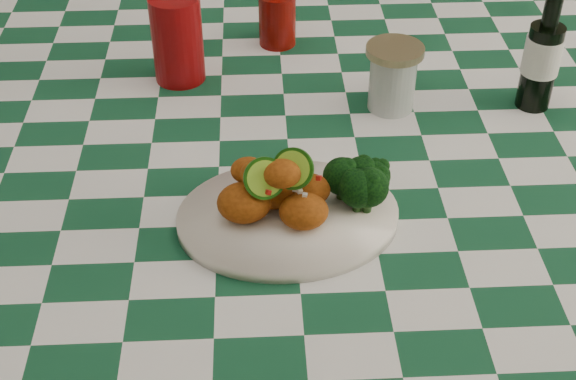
{
  "coord_description": "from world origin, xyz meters",
  "views": [
    {
      "loc": [
        -0.05,
        -1.0,
        1.48
      ],
      "look_at": [
        -0.01,
        -0.19,
        0.84
      ],
      "focal_mm": 50.0,
      "sensor_mm": 36.0,
      "label": 1
    }
  ],
  "objects_px": {
    "plate": "(288,217)",
    "red_tumbler": "(177,39)",
    "ketchup_bottle": "(277,8)",
    "wooden_chair_left": "(89,97)",
    "dining_table": "(288,316)",
    "fried_chicken_pile": "(282,187)",
    "mason_jar": "(393,78)",
    "beer_bottle": "(544,47)",
    "wooden_chair_right": "(362,90)"
  },
  "relations": [
    {
      "from": "mason_jar",
      "to": "wooden_chair_right",
      "type": "bearing_deg",
      "value": 85.09
    },
    {
      "from": "fried_chicken_pile",
      "to": "wooden_chair_left",
      "type": "height_order",
      "value": "wooden_chair_left"
    },
    {
      "from": "wooden_chair_right",
      "to": "red_tumbler",
      "type": "bearing_deg",
      "value": -106.54
    },
    {
      "from": "dining_table",
      "to": "wooden_chair_left",
      "type": "bearing_deg",
      "value": 123.53
    },
    {
      "from": "mason_jar",
      "to": "beer_bottle",
      "type": "xyz_separation_m",
      "value": [
        0.23,
        -0.01,
        0.05
      ]
    },
    {
      "from": "red_tumbler",
      "to": "wooden_chair_left",
      "type": "height_order",
      "value": "red_tumbler"
    },
    {
      "from": "ketchup_bottle",
      "to": "mason_jar",
      "type": "xyz_separation_m",
      "value": [
        0.17,
        -0.22,
        -0.02
      ]
    },
    {
      "from": "plate",
      "to": "fried_chicken_pile",
      "type": "bearing_deg",
      "value": 180.0
    },
    {
      "from": "ketchup_bottle",
      "to": "mason_jar",
      "type": "height_order",
      "value": "ketchup_bottle"
    },
    {
      "from": "beer_bottle",
      "to": "wooden_chair_left",
      "type": "bearing_deg",
      "value": 144.74
    },
    {
      "from": "fried_chicken_pile",
      "to": "ketchup_bottle",
      "type": "bearing_deg",
      "value": 88.47
    },
    {
      "from": "plate",
      "to": "wooden_chair_left",
      "type": "height_order",
      "value": "wooden_chair_left"
    },
    {
      "from": "red_tumbler",
      "to": "mason_jar",
      "type": "distance_m",
      "value": 0.36
    },
    {
      "from": "plate",
      "to": "beer_bottle",
      "type": "xyz_separation_m",
      "value": [
        0.41,
        0.27,
        0.1
      ]
    },
    {
      "from": "mason_jar",
      "to": "beer_bottle",
      "type": "height_order",
      "value": "beer_bottle"
    },
    {
      "from": "plate",
      "to": "mason_jar",
      "type": "bearing_deg",
      "value": 57.22
    },
    {
      "from": "red_tumbler",
      "to": "ketchup_bottle",
      "type": "height_order",
      "value": "red_tumbler"
    },
    {
      "from": "fried_chicken_pile",
      "to": "ketchup_bottle",
      "type": "distance_m",
      "value": 0.5
    },
    {
      "from": "fried_chicken_pile",
      "to": "red_tumbler",
      "type": "bearing_deg",
      "value": 112.01
    },
    {
      "from": "fried_chicken_pile",
      "to": "red_tumbler",
      "type": "xyz_separation_m",
      "value": [
        -0.15,
        0.38,
        0.01
      ]
    },
    {
      "from": "red_tumbler",
      "to": "wooden_chair_right",
      "type": "xyz_separation_m",
      "value": [
        0.39,
        0.53,
        -0.43
      ]
    },
    {
      "from": "dining_table",
      "to": "wooden_chair_right",
      "type": "bearing_deg",
      "value": 72.77
    },
    {
      "from": "ketchup_bottle",
      "to": "beer_bottle",
      "type": "distance_m",
      "value": 0.46
    },
    {
      "from": "red_tumbler",
      "to": "beer_bottle",
      "type": "bearing_deg",
      "value": -11.17
    },
    {
      "from": "fried_chicken_pile",
      "to": "wooden_chair_right",
      "type": "distance_m",
      "value": 1.04
    },
    {
      "from": "fried_chicken_pile",
      "to": "mason_jar",
      "type": "bearing_deg",
      "value": 56.07
    },
    {
      "from": "ketchup_bottle",
      "to": "mason_jar",
      "type": "bearing_deg",
      "value": -52.24
    },
    {
      "from": "mason_jar",
      "to": "ketchup_bottle",
      "type": "bearing_deg",
      "value": 127.76
    },
    {
      "from": "dining_table",
      "to": "ketchup_bottle",
      "type": "height_order",
      "value": "ketchup_bottle"
    },
    {
      "from": "dining_table",
      "to": "red_tumbler",
      "type": "xyz_separation_m",
      "value": [
        -0.17,
        0.19,
        0.47
      ]
    },
    {
      "from": "dining_table",
      "to": "wooden_chair_left",
      "type": "distance_m",
      "value": 0.81
    },
    {
      "from": "dining_table",
      "to": "beer_bottle",
      "type": "height_order",
      "value": "beer_bottle"
    },
    {
      "from": "dining_table",
      "to": "fried_chicken_pile",
      "type": "xyz_separation_m",
      "value": [
        -0.02,
        -0.19,
        0.45
      ]
    },
    {
      "from": "wooden_chair_left",
      "to": "beer_bottle",
      "type": "bearing_deg",
      "value": -52.84
    },
    {
      "from": "ketchup_bottle",
      "to": "wooden_chair_right",
      "type": "height_order",
      "value": "ketchup_bottle"
    },
    {
      "from": "mason_jar",
      "to": "fried_chicken_pile",
      "type": "bearing_deg",
      "value": -123.93
    },
    {
      "from": "fried_chicken_pile",
      "to": "wooden_chair_left",
      "type": "bearing_deg",
      "value": 116.38
    },
    {
      "from": "mason_jar",
      "to": "wooden_chair_right",
      "type": "relative_size",
      "value": 0.13
    },
    {
      "from": "red_tumbler",
      "to": "beer_bottle",
      "type": "distance_m",
      "value": 0.58
    },
    {
      "from": "beer_bottle",
      "to": "wooden_chair_right",
      "type": "distance_m",
      "value": 0.81
    },
    {
      "from": "ketchup_bottle",
      "to": "wooden_chair_left",
      "type": "distance_m",
      "value": 0.7
    },
    {
      "from": "plate",
      "to": "red_tumbler",
      "type": "relative_size",
      "value": 2.0
    },
    {
      "from": "mason_jar",
      "to": "wooden_chair_left",
      "type": "bearing_deg",
      "value": 136.14
    },
    {
      "from": "red_tumbler",
      "to": "ketchup_bottle",
      "type": "xyz_separation_m",
      "value": [
        0.17,
        0.12,
        -0.0
      ]
    },
    {
      "from": "plate",
      "to": "fried_chicken_pile",
      "type": "height_order",
      "value": "fried_chicken_pile"
    },
    {
      "from": "dining_table",
      "to": "red_tumbler",
      "type": "bearing_deg",
      "value": 132.11
    },
    {
      "from": "mason_jar",
      "to": "wooden_chair_left",
      "type": "height_order",
      "value": "wooden_chair_left"
    },
    {
      "from": "ketchup_bottle",
      "to": "beer_bottle",
      "type": "height_order",
      "value": "beer_bottle"
    },
    {
      "from": "fried_chicken_pile",
      "to": "red_tumbler",
      "type": "distance_m",
      "value": 0.41
    },
    {
      "from": "plate",
      "to": "wooden_chair_right",
      "type": "relative_size",
      "value": 0.34
    }
  ]
}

